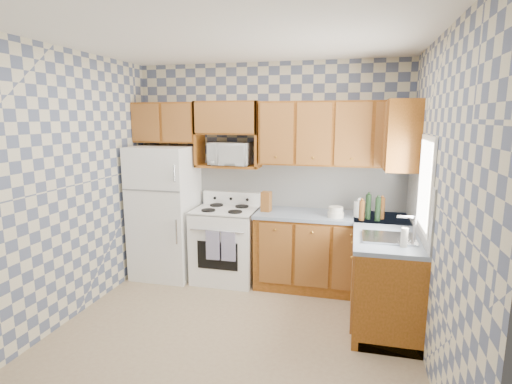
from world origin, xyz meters
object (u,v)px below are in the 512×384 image
at_px(electric_kettle, 360,209).
at_px(microwave, 230,154).
at_px(refrigerator, 165,212).
at_px(stove_body, 226,245).

bearing_deg(electric_kettle, microwave, 174.28).
relative_size(refrigerator, microwave, 3.32).
height_order(microwave, electric_kettle, microwave).
height_order(stove_body, electric_kettle, electric_kettle).
bearing_deg(microwave, stove_body, -101.69).
relative_size(microwave, electric_kettle, 2.99).
bearing_deg(electric_kettle, refrigerator, -179.71).
bearing_deg(microwave, refrigerator, -169.13).
height_order(refrigerator, electric_kettle, refrigerator).
xyz_separation_m(refrigerator, electric_kettle, (2.42, 0.01, 0.16)).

